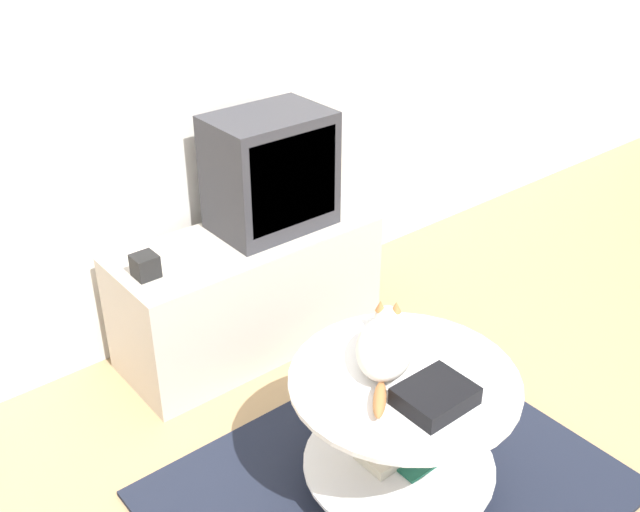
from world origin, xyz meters
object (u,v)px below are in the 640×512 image
Objects in this scene: tv at (270,172)px; cat at (385,346)px; speaker at (145,266)px; dvd_box at (435,396)px.

tv is 1.02m from cat.
cat is at bearing -67.78° from speaker.
cat is (0.38, -0.92, -0.02)m from speaker.
dvd_box is (-0.27, -1.22, -0.25)m from tv.
speaker is at bearing -175.79° from tv.
tv is at bearing 4.21° from speaker.
cat is (0.03, 0.25, 0.03)m from dvd_box.
cat is at bearing -104.41° from tv.
dvd_box is at bearing -102.73° from tv.
tv is 1.27m from dvd_box.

